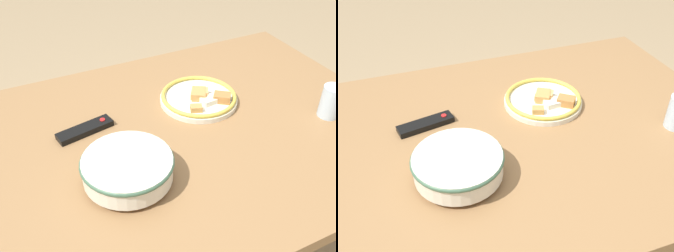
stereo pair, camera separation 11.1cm
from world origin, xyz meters
TOP-DOWN VIEW (x-y plane):
  - dining_table at (0.00, 0.00)m, footprint 1.40×1.04m
  - noodle_bowl at (-0.27, -0.13)m, footprint 0.26×0.26m
  - food_plate at (0.10, 0.12)m, footprint 0.28×0.28m
  - tv_remote at (-0.32, 0.13)m, footprint 0.19×0.08m
  - drinking_glass at (0.46, -0.14)m, footprint 0.07×0.07m

SIDE VIEW (x-z plane):
  - dining_table at x=0.00m, z-range 0.30..1.06m
  - tv_remote at x=-0.32m, z-range 0.76..0.78m
  - food_plate at x=0.10m, z-range 0.76..0.80m
  - noodle_bowl at x=-0.27m, z-range 0.77..0.85m
  - drinking_glass at x=0.46m, z-range 0.76..0.87m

